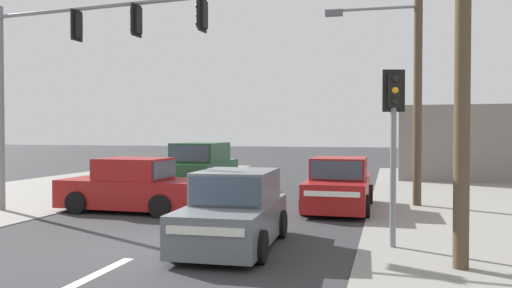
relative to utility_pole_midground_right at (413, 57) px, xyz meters
name	(u,v)px	position (x,y,z in m)	size (l,w,h in m)	color
ground_plane	(149,249)	(-5.29, -7.40, -4.68)	(140.00, 140.00, 0.00)	#303033
lane_dash_near	(91,277)	(-5.29, -9.40, -4.68)	(0.20, 2.40, 0.01)	silver
lane_dash_mid	(204,222)	(-5.29, -4.40, -4.68)	(0.20, 2.40, 0.01)	silver
lane_dash_far	(255,198)	(-5.29, 0.60, -4.68)	(0.20, 2.40, 0.01)	silver
utility_pole_midground_right	(413,57)	(0.00, 0.00, 0.00)	(3.78, 0.39, 8.66)	#4C3D2B
traffic_signal_mast	(67,59)	(-9.36, -4.31, -0.33)	(6.87, 0.80, 6.00)	slate
pedestal_signal_right_kerb	(393,127)	(-0.62, -6.08, -2.26)	(0.44, 0.31, 3.56)	slate
sedan_crossing_left	(339,186)	(-2.14, -1.33, -3.98)	(1.91, 4.25, 1.56)	maroon
sedan_kerbside_parked	(133,187)	(-7.95, -3.24, -3.98)	(4.25, 1.90, 1.56)	maroon
hatchback_oncoming_mid	(234,212)	(-3.73, -6.76, -3.98)	(1.91, 3.71, 1.53)	slate
suv_oncoming_near	(202,167)	(-8.07, 2.65, -3.80)	(2.22, 4.61, 1.90)	#235633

